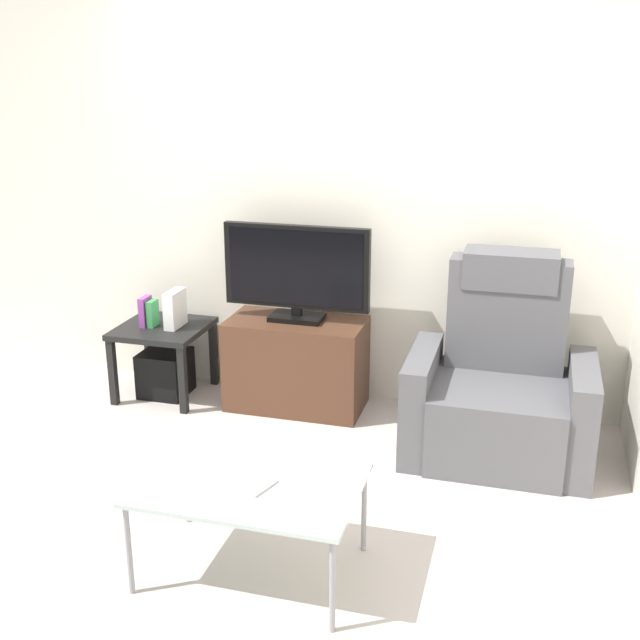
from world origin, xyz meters
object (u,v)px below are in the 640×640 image
book_middle (153,313)px  coffee_table (250,488)px  tv_stand (296,364)px  recliner_armchair (500,387)px  subwoofer_box (165,373)px  side_table (163,337)px  book_leftmost (145,311)px  cell_phone (261,486)px  game_console (175,309)px  television (296,271)px

book_middle → coffee_table: size_ratio=0.19×
tv_stand → recliner_armchair: (1.24, -0.26, 0.09)m
subwoofer_box → recliner_armchair: bearing=-5.7°
side_table → recliner_armchair: bearing=-5.7°
side_table → subwoofer_box: 0.25m
recliner_armchair → book_leftmost: bearing=167.4°
book_middle → tv_stand: bearing=4.1°
tv_stand → coffee_table: size_ratio=0.92×
book_middle → cell_phone: 2.08m
recliner_armchair → book_middle: recliner_armchair is taller
book_leftmost → game_console: size_ratio=0.81×
television → game_console: 0.84m
book_middle → subwoofer_box: bearing=21.2°
game_console → television: bearing=4.1°
tv_stand → recliner_armchair: size_ratio=0.77×
book_leftmost → game_console: game_console is taller
tv_stand → television: 0.59m
coffee_table → cell_phone: (0.06, -0.03, 0.03)m
recliner_armchair → coffee_table: (-0.92, -1.39, 0.02)m
subwoofer_box → cell_phone: size_ratio=1.93×
side_table → subwoofer_box: bearing=116.6°
television → book_middle: bearing=-174.7°
recliner_armchair → subwoofer_box: 2.14m
coffee_table → cell_phone: size_ratio=6.00×
recliner_armchair → book_leftmost: size_ratio=5.74×
television → subwoofer_box: 1.14m
book_middle → game_console: game_console is taller
subwoofer_box → book_middle: size_ratio=1.73×
coffee_table → subwoofer_box: bearing=126.5°
tv_stand → cell_phone: (0.37, -1.68, 0.15)m
book_leftmost → television: bearing=5.0°
tv_stand → recliner_armchair: 1.27m
cell_phone → book_middle: bearing=146.7°
tv_stand → subwoofer_box: bearing=-176.9°
tv_stand → side_table: 0.88m
recliner_armchair → game_console: (-2.02, 0.22, 0.21)m
tv_stand → side_table: size_ratio=1.54×
television → book_middle: 0.98m
cell_phone → side_table: bearing=145.3°
subwoofer_box → coffee_table: coffee_table is taller
side_table → book_middle: 0.17m
television → recliner_armchair: television is taller
book_leftmost → subwoofer_box: bearing=11.3°
cell_phone → book_leftmost: bearing=147.8°
book_middle → coffee_table: book_middle is taller
subwoofer_box → game_console: bearing=6.3°
television → book_leftmost: bearing=-175.0°
book_middle → game_console: (0.14, 0.03, 0.03)m
game_console → coffee_table: 1.96m
coffee_table → book_leftmost: bearing=129.1°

